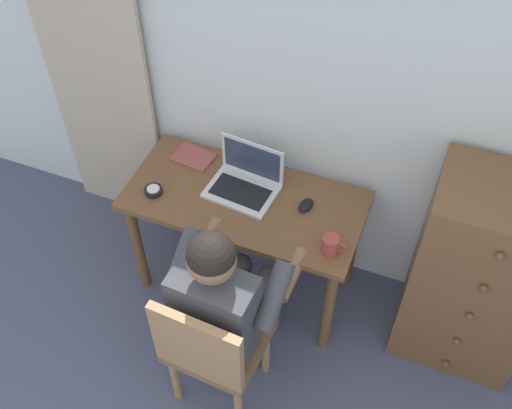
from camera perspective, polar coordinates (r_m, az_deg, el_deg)
name	(u,v)px	position (r m, az deg, el deg)	size (l,w,h in m)	color
wall_back	(335,86)	(2.84, 7.49, 11.03)	(4.80, 0.05, 2.50)	silver
curtain_panel	(95,66)	(3.35, -14.95, 12.51)	(0.62, 0.03, 2.15)	#BCAD99
desk	(245,213)	(3.10, -1.04, -0.82)	(1.19, 0.57, 0.72)	brown
dresser	(477,276)	(3.09, 20.09, -6.34)	(0.60, 0.48, 1.14)	brown
chair	(211,347)	(2.81, -4.22, -13.25)	(0.44, 0.42, 0.88)	brown
person_seated	(228,294)	(2.73, -2.67, -8.39)	(0.55, 0.60, 1.19)	#4C4C4C
laptop	(245,180)	(3.03, -1.04, 2.28)	(0.36, 0.28, 0.24)	silver
computer_mouse	(306,205)	(2.97, 4.72, -0.07)	(0.06, 0.10, 0.03)	black
desk_clock	(153,191)	(3.07, -9.63, 1.29)	(0.09, 0.09, 0.03)	black
notebook_pad	(193,157)	(3.23, -5.92, 4.47)	(0.21, 0.15, 0.01)	#994742
coffee_mug	(331,245)	(2.78, 7.08, -3.82)	(0.12, 0.08, 0.09)	#9E3D38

